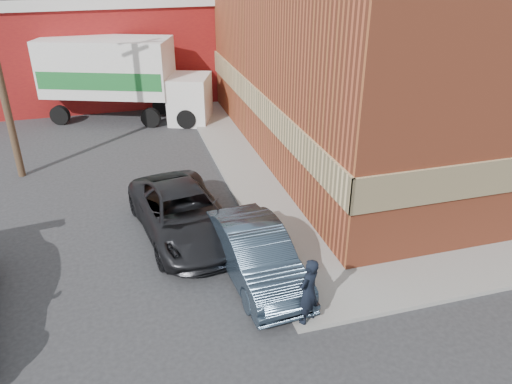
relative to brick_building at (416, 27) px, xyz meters
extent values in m
plane|color=#28282B|center=(-8.50, -9.00, -4.68)|extent=(90.00, 90.00, 0.00)
cube|color=#A5462A|center=(0.00, 0.00, -0.18)|extent=(14.00, 18.00, 9.00)
cube|color=#D7BA84|center=(-7.04, 0.00, -2.38)|extent=(0.08, 18.16, 1.00)
cube|color=gray|center=(-7.90, 0.00, -4.62)|extent=(1.80, 18.00, 0.12)
cube|color=maroon|center=(-14.50, 11.00, -2.18)|extent=(16.00, 8.00, 5.00)
imported|color=black|center=(-8.70, -10.55, -3.74)|extent=(0.72, 0.66, 1.65)
imported|color=#2C3B4A|center=(-9.30, -8.50, -3.97)|extent=(1.84, 4.42, 1.42)
imported|color=black|center=(-10.78, -5.87, -3.97)|extent=(3.11, 5.45, 1.43)
cube|color=white|center=(-12.50, 5.93, -2.12)|extent=(6.49, 4.41, 2.61)
cube|color=#1D6C2E|center=(-12.93, 4.80, -2.53)|extent=(5.44, 2.11, 0.80)
cube|color=white|center=(-8.84, 4.53, -3.58)|extent=(2.48, 2.71, 2.21)
cylinder|color=black|center=(-14.92, 5.79, -4.23)|extent=(0.95, 0.61, 0.90)
cylinder|color=black|center=(-14.20, 7.66, -4.23)|extent=(0.95, 0.61, 0.90)
cylinder|color=black|center=(-10.80, 4.20, -4.23)|extent=(0.95, 0.61, 0.90)
cylinder|color=black|center=(-10.07, 6.08, -4.23)|extent=(0.95, 0.61, 0.90)
cylinder|color=black|center=(-9.20, 3.59, -4.23)|extent=(0.95, 0.61, 0.90)
cylinder|color=black|center=(-8.48, 5.46, -4.23)|extent=(0.95, 0.61, 0.90)
camera|label=1|loc=(-12.26, -18.73, 3.20)|focal=35.00mm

